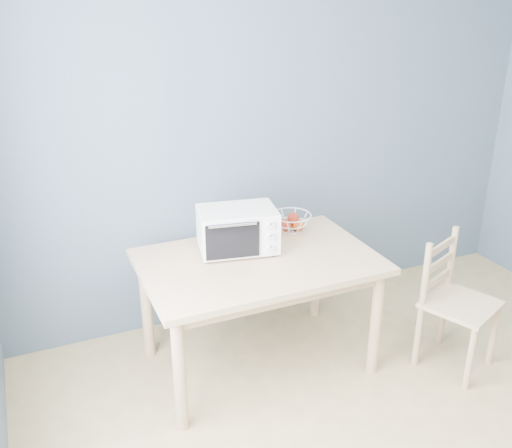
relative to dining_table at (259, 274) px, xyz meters
name	(u,v)px	position (x,y,z in m)	size (l,w,h in m)	color
dining_table	(259,274)	(0.00, 0.00, 0.00)	(1.40, 0.90, 0.75)	tan
toaster_oven	(235,230)	(-0.09, 0.15, 0.25)	(0.51, 0.40, 0.27)	white
fruit_basket	(291,222)	(0.36, 0.29, 0.17)	(0.29, 0.29, 0.13)	white
dining_chair	(454,305)	(1.12, -0.47, -0.23)	(0.52, 0.52, 0.86)	tan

